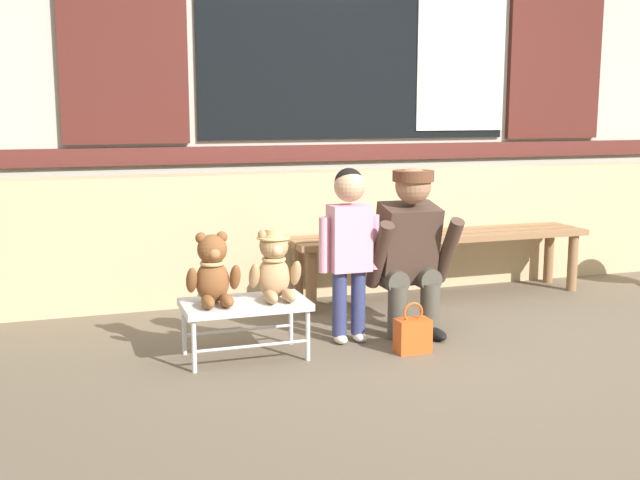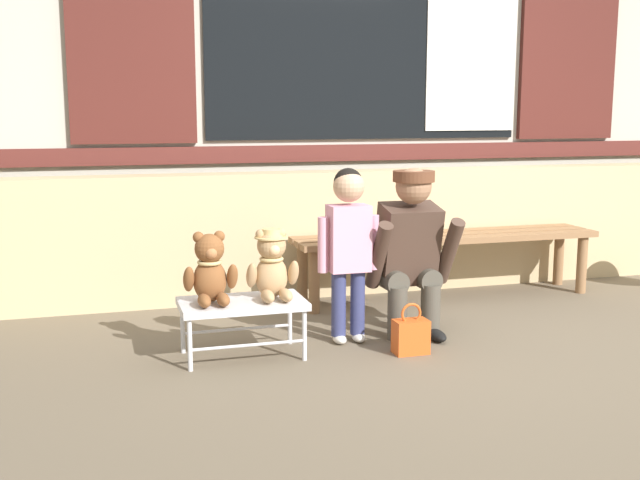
% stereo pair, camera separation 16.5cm
% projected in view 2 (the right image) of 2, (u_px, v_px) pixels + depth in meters
% --- Properties ---
extents(ground_plane, '(60.00, 60.00, 0.00)m').
position_uv_depth(ground_plane, '(480.00, 346.00, 4.22)').
color(ground_plane, brown).
extents(brick_low_wall, '(6.53, 0.25, 0.85)m').
position_uv_depth(brick_low_wall, '(386.00, 230.00, 5.50)').
color(brick_low_wall, tan).
rests_on(brick_low_wall, ground).
extents(shop_facade, '(6.66, 0.26, 3.63)m').
position_uv_depth(shop_facade, '(363.00, 33.00, 5.75)').
color(shop_facade, '#B7B2A3').
rests_on(shop_facade, ground).
extents(wooden_bench_long, '(2.10, 0.40, 0.44)m').
position_uv_depth(wooden_bench_long, '(446.00, 244.00, 5.24)').
color(wooden_bench_long, '#8E6642').
rests_on(wooden_bench_long, ground).
extents(small_display_bench, '(0.64, 0.36, 0.30)m').
position_uv_depth(small_display_bench, '(242.00, 307.00, 4.00)').
color(small_display_bench, silver).
rests_on(small_display_bench, ground).
extents(teddy_bear_plain, '(0.28, 0.26, 0.36)m').
position_uv_depth(teddy_bear_plain, '(210.00, 271.00, 3.92)').
color(teddy_bear_plain, brown).
rests_on(teddy_bear_plain, small_display_bench).
extents(teddy_bear_with_hat, '(0.28, 0.27, 0.36)m').
position_uv_depth(teddy_bear_with_hat, '(272.00, 265.00, 4.01)').
color(teddy_bear_with_hat, tan).
rests_on(teddy_bear_with_hat, small_display_bench).
extents(child_standing, '(0.35, 0.18, 0.96)m').
position_uv_depth(child_standing, '(348.00, 236.00, 4.20)').
color(child_standing, navy).
rests_on(child_standing, ground).
extents(adult_crouching, '(0.50, 0.49, 0.95)m').
position_uv_depth(adult_crouching, '(411.00, 251.00, 4.37)').
color(adult_crouching, '#4C473D').
rests_on(adult_crouching, ground).
extents(handbag_on_ground, '(0.18, 0.11, 0.27)m').
position_uv_depth(handbag_on_ground, '(411.00, 336.00, 4.08)').
color(handbag_on_ground, '#DB561E').
rests_on(handbag_on_ground, ground).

